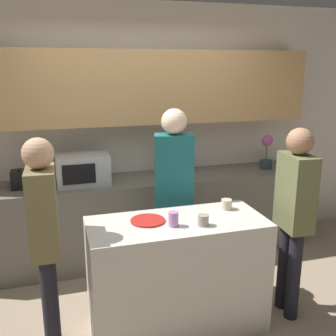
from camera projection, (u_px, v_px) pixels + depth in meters
name	position (u px, v px, depth m)	size (l,w,h in m)	color
ground_plane	(183.00, 334.00, 3.08)	(14.00, 14.00, 0.00)	gray
back_wall	(136.00, 114.00, 4.24)	(6.40, 0.40, 2.70)	silver
back_counter	(143.00, 218.00, 4.26)	(3.60, 0.62, 0.89)	#6B665B
kitchen_island	(177.00, 275.00, 3.07)	(1.35, 0.59, 0.91)	beige
microwave	(83.00, 169.00, 3.94)	(0.52, 0.39, 0.30)	#B7BABC
toaster	(25.00, 179.00, 3.80)	(0.26, 0.16, 0.18)	black
potted_plant	(266.00, 152.00, 4.49)	(0.14, 0.14, 0.39)	#333D4C
bottle_0	(166.00, 165.00, 4.21)	(0.08, 0.08, 0.32)	#194723
bottle_1	(175.00, 165.00, 4.26)	(0.09, 0.09, 0.28)	#194723
bottle_2	(184.00, 165.00, 4.31)	(0.07, 0.07, 0.24)	silver
bottle_3	(190.00, 161.00, 4.38)	(0.08, 0.08, 0.33)	black
plate_on_island	(148.00, 221.00, 2.94)	(0.26, 0.26, 0.01)	red
cup_0	(226.00, 204.00, 3.19)	(0.09, 0.09, 0.08)	beige
cup_1	(173.00, 219.00, 2.85)	(0.07, 0.07, 0.11)	#BA7DC3
cup_2	(203.00, 220.00, 2.86)	(0.08, 0.08, 0.08)	gray
person_left	(294.00, 208.00, 3.14)	(0.22, 0.35, 1.59)	black
person_center	(44.00, 231.00, 2.70)	(0.21, 0.34, 1.59)	black
person_right	(174.00, 186.00, 3.49)	(0.38, 0.27, 1.69)	black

